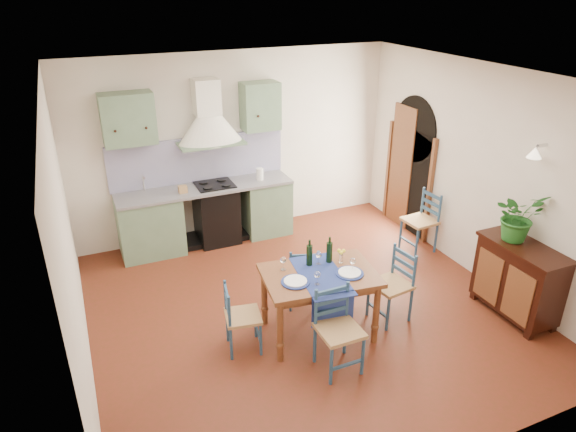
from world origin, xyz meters
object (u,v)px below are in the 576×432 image
object	(u,v)px
chair_near	(338,330)
potted_plant	(518,216)
sideboard	(518,278)
dining_table	(320,281)

from	to	relation	value
chair_near	potted_plant	size ratio (longest dim) A/B	1.53
chair_near	sideboard	bearing A→B (deg)	-0.81
chair_near	sideboard	size ratio (longest dim) A/B	0.86
dining_table	potted_plant	xyz separation A→B (m)	(2.32, -0.43, 0.53)
dining_table	sideboard	size ratio (longest dim) A/B	1.27
potted_plant	sideboard	bearing A→B (deg)	-92.21
chair_near	potted_plant	world-z (taller)	potted_plant
chair_near	potted_plant	xyz separation A→B (m)	(2.40, 0.15, 0.76)
sideboard	potted_plant	size ratio (longest dim) A/B	1.77
sideboard	potted_plant	world-z (taller)	potted_plant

